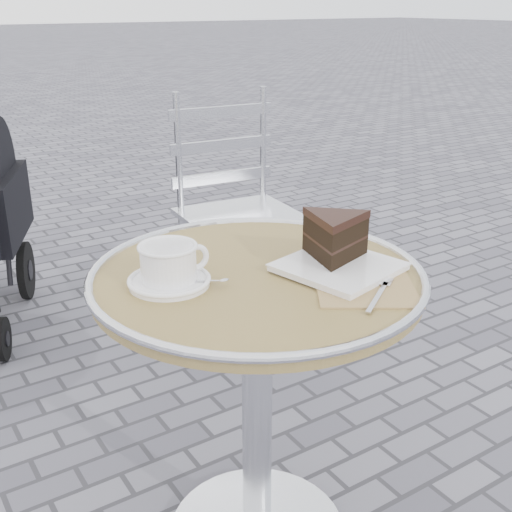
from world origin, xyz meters
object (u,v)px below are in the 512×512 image
cafe_table (257,341)px  cappuccino_set (170,267)px  cake_plate_set (336,243)px  bistro_chair (231,187)px

cafe_table → cappuccino_set: size_ratio=4.19×
cake_plate_set → bistro_chair: size_ratio=0.38×
cafe_table → cake_plate_set: size_ratio=2.03×
cafe_table → cappuccino_set: cappuccino_set is taller
cafe_table → cappuccino_set: 0.28m
cafe_table → cake_plate_set: bearing=-21.7°
cappuccino_set → bistro_chair: 1.25m
bistro_chair → cafe_table: bearing=-112.6°
cappuccino_set → bistro_chair: bistro_chair is taller
cafe_table → cappuccino_set: bearing=165.6°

